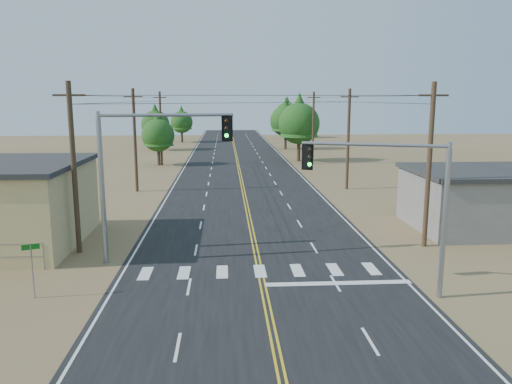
{
  "coord_description": "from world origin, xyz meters",
  "views": [
    {
      "loc": [
        -1.77,
        -17.11,
        8.99
      ],
      "look_at": [
        0.05,
        12.21,
        3.5
      ],
      "focal_mm": 35.0,
      "sensor_mm": 36.0,
      "label": 1
    }
  ],
  "objects": [
    {
      "name": "utility_pole_left_near",
      "position": [
        -10.5,
        12.0,
        5.12
      ],
      "size": [
        1.8,
        0.3,
        10.0
      ],
      "color": "#4C3826",
      "rests_on": "ground"
    },
    {
      "name": "signal_mast_left",
      "position": [
        -6.36,
        10.31,
        5.69
      ],
      "size": [
        7.31,
        1.37,
        8.36
      ],
      "rotation": [
        0.0,
        0.0,
        0.15
      ],
      "color": "gray",
      "rests_on": "ground"
    },
    {
      "name": "tree_right_far",
      "position": [
        12.73,
        99.77,
        5.92
      ],
      "size": [
        5.8,
        5.8,
        9.67
      ],
      "color": "#3F2D1E",
      "rests_on": "ground"
    },
    {
      "name": "tree_right_mid",
      "position": [
        9.18,
        72.91,
        5.68
      ],
      "size": [
        5.58,
        5.58,
        9.29
      ],
      "color": "#3F2D1E",
      "rests_on": "ground"
    },
    {
      "name": "road",
      "position": [
        0.0,
        30.0,
        0.01
      ],
      "size": [
        15.0,
        200.0,
        0.02
      ],
      "primitive_type": "cube",
      "color": "black",
      "rests_on": "ground"
    },
    {
      "name": "tree_left_mid",
      "position": [
        -14.0,
        72.46,
        5.06
      ],
      "size": [
        4.96,
        4.96,
        8.27
      ],
      "color": "#3F2D1E",
      "rests_on": "ground"
    },
    {
      "name": "signal_mast_right",
      "position": [
        6.16,
        4.64,
        4.89
      ],
      "size": [
        6.3,
        2.36,
        7.15
      ],
      "rotation": [
        0.0,
        0.0,
        -0.34
      ],
      "color": "gray",
      "rests_on": "ground"
    },
    {
      "name": "utility_pole_right_far",
      "position": [
        10.5,
        52.0,
        5.12
      ],
      "size": [
        1.8,
        0.3,
        10.0
      ],
      "color": "#4C3826",
      "rests_on": "ground"
    },
    {
      "name": "street_sign",
      "position": [
        -10.57,
        5.07,
        1.72
      ],
      "size": [
        0.72,
        0.31,
        2.56
      ],
      "rotation": [
        0.0,
        0.0,
        0.37
      ],
      "color": "gray",
      "rests_on": "ground"
    },
    {
      "name": "tree_left_far",
      "position": [
        -10.81,
        88.98,
        4.7
      ],
      "size": [
        4.61,
        4.61,
        7.69
      ],
      "color": "#3F2D1E",
      "rests_on": "ground"
    },
    {
      "name": "tree_left_near",
      "position": [
        -10.9,
        51.93,
        4.56
      ],
      "size": [
        4.48,
        4.48,
        7.47
      ],
      "color": "#3F2D1E",
      "rests_on": "ground"
    },
    {
      "name": "utility_pole_left_far",
      "position": [
        -10.5,
        52.0,
        5.12
      ],
      "size": [
        1.8,
        0.3,
        10.0
      ],
      "color": "#4C3826",
      "rests_on": "ground"
    },
    {
      "name": "ground",
      "position": [
        0.0,
        0.0,
        0.0
      ],
      "size": [
        220.0,
        220.0,
        0.0
      ],
      "primitive_type": "plane",
      "color": "olive",
      "rests_on": "ground"
    },
    {
      "name": "utility_pole_right_mid",
      "position": [
        10.5,
        32.0,
        5.12
      ],
      "size": [
        1.8,
        0.3,
        10.0
      ],
      "color": "#4C3826",
      "rests_on": "ground"
    },
    {
      "name": "tree_right_near",
      "position": [
        9.0,
        55.23,
        6.09
      ],
      "size": [
        5.97,
        5.97,
        9.96
      ],
      "color": "#3F2D1E",
      "rests_on": "ground"
    },
    {
      "name": "utility_pole_left_mid",
      "position": [
        -10.5,
        32.0,
        5.12
      ],
      "size": [
        1.8,
        0.3,
        10.0
      ],
      "color": "#4C3826",
      "rests_on": "ground"
    },
    {
      "name": "utility_pole_right_near",
      "position": [
        10.5,
        12.0,
        5.12
      ],
      "size": [
        1.8,
        0.3,
        10.0
      ],
      "color": "#4C3826",
      "rests_on": "ground"
    }
  ]
}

